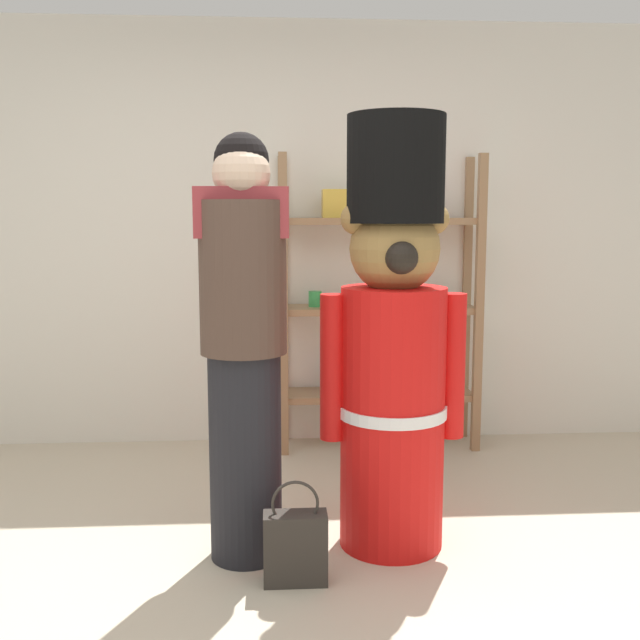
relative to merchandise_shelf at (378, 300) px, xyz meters
name	(u,v)px	position (x,y,z in m)	size (l,w,h in m)	color
ground_plane	(261,617)	(-0.70, -1.98, -0.91)	(6.40, 6.40, 0.00)	beige
back_wall	(264,236)	(-0.70, 0.22, 0.39)	(6.40, 0.12, 2.60)	silver
merchandise_shelf	(378,300)	(0.00, 0.00, 0.00)	(1.22, 0.35, 1.79)	#93704C
teddy_bear_guard	(393,344)	(-0.14, -1.41, -0.03)	(0.62, 0.47, 1.83)	red
person_shopper	(244,342)	(-0.76, -1.49, 0.00)	(0.37, 0.35, 1.76)	black
shopping_bag	(295,546)	(-0.57, -1.73, -0.76)	(0.25, 0.11, 0.42)	#332D28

